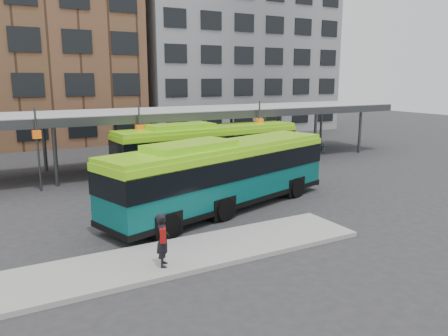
# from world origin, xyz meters

# --- Properties ---
(ground) EXTENTS (120.00, 120.00, 0.00)m
(ground) POSITION_xyz_m (0.00, 0.00, 0.00)
(ground) COLOR #28282B
(ground) RESTS_ON ground
(boarding_island) EXTENTS (14.00, 3.00, 0.18)m
(boarding_island) POSITION_xyz_m (-5.50, -3.00, 0.09)
(boarding_island) COLOR gray
(boarding_island) RESTS_ON ground
(canopy) EXTENTS (40.00, 6.53, 4.80)m
(canopy) POSITION_xyz_m (-0.06, 12.87, 3.91)
(canopy) COLOR #999B9E
(canopy) RESTS_ON ground
(building_grey) EXTENTS (24.00, 14.00, 20.00)m
(building_grey) POSITION_xyz_m (16.00, 32.00, 10.00)
(building_grey) COLOR slate
(building_grey) RESTS_ON ground
(bus_front) EXTENTS (13.22, 6.34, 3.58)m
(bus_front) POSITION_xyz_m (-1.50, 1.52, 1.86)
(bus_front) COLOR #074D4C
(bus_front) RESTS_ON ground
(bus_rear) EXTENTS (12.99, 3.52, 3.54)m
(bus_rear) POSITION_xyz_m (1.50, 9.01, 1.84)
(bus_rear) COLOR #074D4C
(bus_rear) RESTS_ON ground
(pedestrian) EXTENTS (0.65, 0.78, 1.84)m
(pedestrian) POSITION_xyz_m (-6.68, -3.72, 1.12)
(pedestrian) COLOR black
(pedestrian) RESTS_ON boarding_island
(bike_rack) EXTENTS (4.62, 1.20, 1.03)m
(bike_rack) POSITION_xyz_m (12.28, 11.76, 0.47)
(bike_rack) COLOR slate
(bike_rack) RESTS_ON ground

